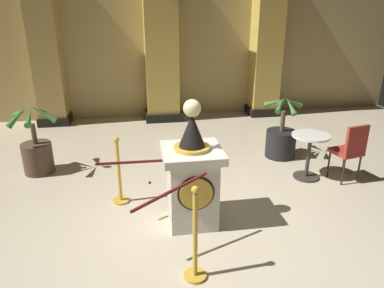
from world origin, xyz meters
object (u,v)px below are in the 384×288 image
(pedestal_clock, at_px, (192,178))
(potted_palm_right, at_px, (281,139))
(stanchion_near, at_px, (120,180))
(potted_palm_left, at_px, (37,152))
(stanchion_far, at_px, (195,247))
(cafe_table, at_px, (309,150))
(cafe_chair_red, at_px, (350,148))

(pedestal_clock, height_order, potted_palm_right, pedestal_clock)
(potted_palm_right, bearing_deg, stanchion_near, -157.05)
(potted_palm_left, bearing_deg, pedestal_clock, -39.39)
(potted_palm_left, bearing_deg, stanchion_far, -53.41)
(potted_palm_right, bearing_deg, potted_palm_left, -179.98)
(cafe_table, distance_m, cafe_chair_red, 0.62)
(pedestal_clock, height_order, stanchion_far, pedestal_clock)
(cafe_chair_red, bearing_deg, stanchion_near, -178.68)
(pedestal_clock, relative_size, potted_palm_left, 1.35)
(potted_palm_right, height_order, cafe_chair_red, potted_palm_right)
(cafe_table, bearing_deg, cafe_chair_red, -21.56)
(stanchion_near, distance_m, stanchion_far, 1.87)
(pedestal_clock, bearing_deg, potted_palm_left, 140.61)
(pedestal_clock, relative_size, stanchion_far, 1.54)
(stanchion_far, relative_size, cafe_table, 1.42)
(stanchion_near, distance_m, cafe_table, 3.01)
(stanchion_near, bearing_deg, potted_palm_left, 138.37)
(potted_palm_left, height_order, potted_palm_right, potted_palm_left)
(potted_palm_left, xyz_separation_m, potted_palm_right, (4.29, 0.00, -0.04))
(stanchion_far, height_order, cafe_table, stanchion_far)
(pedestal_clock, relative_size, potted_palm_right, 1.38)
(stanchion_near, height_order, stanchion_far, stanchion_far)
(cafe_chair_red, bearing_deg, potted_palm_left, 166.92)
(pedestal_clock, distance_m, potted_palm_right, 2.76)
(potted_palm_left, xyz_separation_m, cafe_table, (4.37, -0.92, 0.10))
(stanchion_far, xyz_separation_m, cafe_chair_red, (2.76, 1.78, 0.20))
(potted_palm_left, relative_size, potted_palm_right, 1.02)
(stanchion_near, bearing_deg, potted_palm_right, 22.95)
(pedestal_clock, xyz_separation_m, potted_palm_left, (-2.31, 1.90, -0.26))
(stanchion_far, distance_m, cafe_table, 2.98)
(pedestal_clock, bearing_deg, cafe_table, 25.31)
(stanchion_near, relative_size, potted_palm_right, 0.84)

